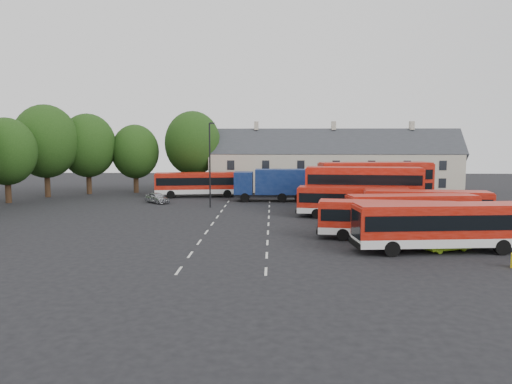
# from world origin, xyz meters

# --- Properties ---
(ground) EXTENTS (140.00, 140.00, 0.00)m
(ground) POSITION_xyz_m (0.00, 0.00, 0.00)
(ground) COLOR black
(ground) RESTS_ON ground
(lane_markings) EXTENTS (5.15, 33.80, 0.01)m
(lane_markings) POSITION_xyz_m (2.50, 2.00, 0.01)
(lane_markings) COLOR beige
(lane_markings) RESTS_ON ground
(treeline) EXTENTS (29.92, 32.59, 12.01)m
(treeline) POSITION_xyz_m (-20.74, 19.36, 6.68)
(treeline) COLOR black
(treeline) RESTS_ON ground
(terrace_houses) EXTENTS (35.70, 7.13, 10.06)m
(terrace_houses) POSITION_xyz_m (14.00, 30.00, 3.86)
(terrace_houses) COLOR beige
(terrace_houses) RESTS_ON ground
(bus_row_a) EXTENTS (11.66, 3.77, 3.24)m
(bus_row_a) POSITION_xyz_m (16.54, -8.62, 1.95)
(bus_row_a) COLOR silver
(bus_row_a) RESTS_ON ground
(bus_row_b) EXTENTS (10.46, 3.68, 2.90)m
(bus_row_b) POSITION_xyz_m (13.96, -4.61, 1.74)
(bus_row_b) COLOR silver
(bus_row_b) RESTS_ON ground
(bus_row_c) EXTENTS (10.81, 3.72, 3.00)m
(bus_row_c) POSITION_xyz_m (16.75, -0.94, 1.80)
(bus_row_c) COLOR silver
(bus_row_c) RESTS_ON ground
(bus_row_d) EXTENTS (10.96, 3.76, 3.04)m
(bus_row_d) POSITION_xyz_m (18.82, 2.01, 1.82)
(bus_row_d) COLOR silver
(bus_row_d) RESTS_ON ground
(bus_row_e) EXTENTS (10.73, 3.90, 2.97)m
(bus_row_e) POSITION_xyz_m (13.03, 5.85, 1.78)
(bus_row_e) COLOR silver
(bus_row_e) RESTS_ON ground
(bus_dd_south) EXTENTS (11.74, 3.74, 4.73)m
(bus_dd_south) POSITION_xyz_m (14.47, 8.59, 2.69)
(bus_dd_south) COLOR silver
(bus_dd_south) RESTS_ON ground
(bus_dd_north) EXTENTS (12.52, 4.50, 5.02)m
(bus_dd_north) POSITION_xyz_m (16.55, 12.86, 2.86)
(bus_dd_north) COLOR silver
(bus_dd_north) RESTS_ON ground
(bus_north) EXTENTS (11.57, 4.33, 3.20)m
(bus_north) POSITION_xyz_m (-4.28, 22.88, 1.92)
(bus_north) COLOR silver
(bus_north) RESTS_ON ground
(box_truck) EXTENTS (8.89, 2.83, 3.89)m
(box_truck) POSITION_xyz_m (5.29, 18.73, 2.18)
(box_truck) COLOR black
(box_truck) RESTS_ON ground
(silver_car) EXTENTS (3.68, 3.76, 1.28)m
(silver_car) POSITION_xyz_m (-8.31, 16.41, 0.64)
(silver_car) COLOR #A5A8AD
(silver_car) RESTS_ON ground
(lime_car) EXTENTS (3.63, 2.48, 1.13)m
(lime_car) POSITION_xyz_m (17.11, -8.32, 0.57)
(lime_car) COLOR #93CB1F
(lime_car) RESTS_ON ground
(lamppost) EXTENTS (0.65, 0.36, 9.34)m
(lamppost) POSITION_xyz_m (-1.53, 12.82, 4.99)
(lamppost) COLOR black
(lamppost) RESTS_ON ground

